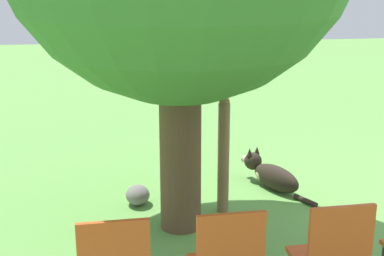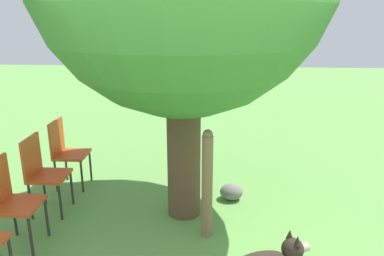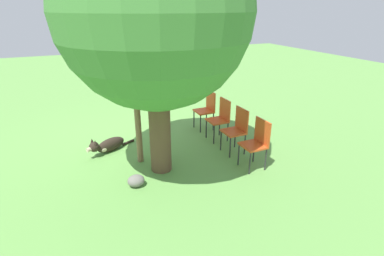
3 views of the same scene
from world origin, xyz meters
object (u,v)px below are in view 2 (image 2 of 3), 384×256
Objects in this scene: red_chair_3 at (65,149)px; fence_post at (207,184)px; red_chair_2 at (42,169)px; red_chair_1 at (10,197)px.

fence_post is at bearing -30.56° from red_chair_3.
red_chair_2 is (-2.00, 0.39, -0.06)m from fence_post.
red_chair_1 is 1.45m from red_chair_3.
red_chair_3 is (-0.00, 0.72, 0.00)m from red_chair_2.
red_chair_1 and red_chair_3 have the same top height.
fence_post is 1.27× the size of red_chair_1.
fence_post is at bearing -12.52° from red_chair_2.
fence_post reaches higher than red_chair_1.
fence_post reaches higher than red_chair_3.
fence_post reaches higher than red_chair_2.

